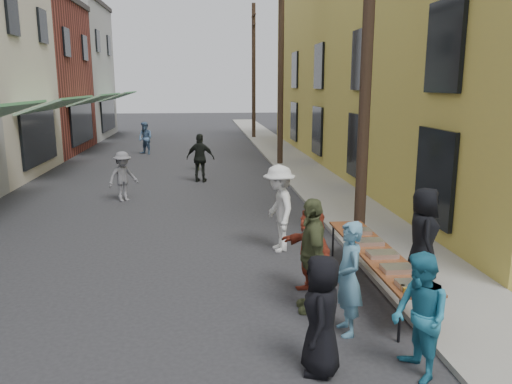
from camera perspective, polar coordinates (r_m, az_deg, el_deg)
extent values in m
plane|color=#28282B|center=(8.67, -10.66, -13.18)|extent=(120.00, 120.00, 0.00)
cube|color=gray|center=(23.49, 4.44, 3.23)|extent=(2.20, 60.00, 0.10)
cube|color=maroon|center=(30.75, -27.12, 11.45)|extent=(8.00, 8.00, 8.00)
cube|color=gray|center=(38.35, -22.93, 12.45)|extent=(8.00, 8.00, 9.00)
cube|color=gold|center=(24.19, 19.95, 14.59)|extent=(10.00, 28.00, 10.00)
cylinder|color=#2D2116|center=(11.41, 12.61, 16.01)|extent=(0.26, 0.26, 9.00)
cylinder|color=#2D2116|center=(23.10, 2.86, 14.18)|extent=(0.26, 0.26, 9.00)
cylinder|color=#2D2116|center=(35.00, -0.27, 13.50)|extent=(0.26, 0.26, 9.00)
cube|color=#5F2916|center=(9.31, 13.56, -6.66)|extent=(0.70, 4.00, 0.04)
cylinder|color=black|center=(7.72, 16.10, -13.83)|extent=(0.04, 0.04, 0.71)
cylinder|color=black|center=(7.95, 20.08, -13.33)|extent=(0.04, 0.04, 0.71)
cylinder|color=black|center=(11.04, 8.79, -5.51)|extent=(0.04, 0.04, 0.71)
cylinder|color=black|center=(11.20, 11.67, -5.36)|extent=(0.04, 0.04, 0.71)
cube|color=maroon|center=(7.85, 17.64, -10.02)|extent=(0.50, 0.33, 0.08)
cube|color=#B2B2B7|center=(8.41, 15.87, -8.42)|extent=(0.50, 0.33, 0.08)
cube|color=tan|center=(9.02, 14.22, -6.90)|extent=(0.50, 0.33, 0.08)
cube|color=#B2B2B7|center=(9.65, 12.79, -5.58)|extent=(0.50, 0.33, 0.08)
cube|color=tan|center=(10.28, 11.54, -4.41)|extent=(0.50, 0.33, 0.08)
cylinder|color=#A57F26|center=(7.51, 17.00, -11.00)|extent=(0.07, 0.07, 0.08)
cylinder|color=#A57F26|center=(7.60, 16.70, -10.72)|extent=(0.07, 0.07, 0.08)
cylinder|color=#A57F26|center=(7.68, 16.41, -10.44)|extent=(0.07, 0.07, 0.08)
cylinder|color=tan|center=(7.72, 19.78, -10.41)|extent=(0.08, 0.08, 0.12)
imported|color=black|center=(6.61, 7.50, -13.77)|extent=(0.69, 0.89, 1.59)
imported|color=#558AA5|center=(7.62, 10.52, -9.68)|extent=(0.43, 0.65, 1.74)
imported|color=teal|center=(6.78, 18.22, -13.39)|extent=(0.67, 0.84, 1.65)
imported|color=white|center=(11.14, 2.64, -1.88)|extent=(0.84, 1.33, 1.96)
imported|color=#4D5631|center=(8.26, 6.42, -7.16)|extent=(0.55, 1.15, 1.91)
imported|color=maroon|center=(8.94, 6.31, -6.72)|extent=(0.92, 1.55, 1.59)
imported|color=black|center=(9.56, 18.58, -4.79)|extent=(0.78, 0.99, 1.79)
imported|color=slate|center=(16.54, -14.96, 1.73)|extent=(1.18, 1.11, 1.61)
imported|color=black|center=(19.26, -6.37, 3.88)|extent=(1.17, 0.71, 1.86)
imported|color=#5A663B|center=(22.03, -6.45, 4.39)|extent=(0.61, 0.63, 1.46)
imported|color=#4A6A90|center=(27.60, -12.52, 6.03)|extent=(1.07, 1.03, 1.74)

